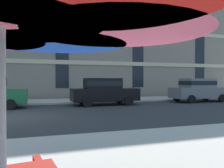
{
  "coord_description": "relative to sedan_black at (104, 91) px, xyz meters",
  "views": [
    {
      "loc": [
        1.51,
        -10.88,
        1.61
      ],
      "look_at": [
        6.12,
        3.2,
        1.4
      ],
      "focal_mm": 36.66,
      "sensor_mm": 36.0,
      "label": 1
    }
  ],
  "objects": [
    {
      "name": "apartment_building",
      "position": [
        -5.71,
        11.29,
        7.05
      ],
      "size": [
        42.41,
        12.08,
        16.0
      ],
      "color": "gray",
      "rests_on": "ground"
    },
    {
      "name": "ground_plane",
      "position": [
        -5.71,
        -3.7,
        -0.95
      ],
      "size": [
        120.0,
        120.0,
        0.0
      ],
      "primitive_type": "plane",
      "color": "#2D3033"
    },
    {
      "name": "sedan_black",
      "position": [
        0.0,
        0.0,
        0.0
      ],
      "size": [
        4.4,
        1.98,
        1.78
      ],
      "color": "black",
      "rests_on": "ground"
    },
    {
      "name": "sidewalk_far",
      "position": [
        -5.71,
        3.1,
        -0.89
      ],
      "size": [
        56.0,
        3.6,
        0.12
      ],
      "primitive_type": "cube",
      "color": "#B2ADA3",
      "rests_on": "ground"
    },
    {
      "name": "sedan_gray",
      "position": [
        7.55,
        0.0,
        0.0
      ],
      "size": [
        4.4,
        1.98,
        1.78
      ],
      "color": "slate",
      "rests_on": "ground"
    }
  ]
}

